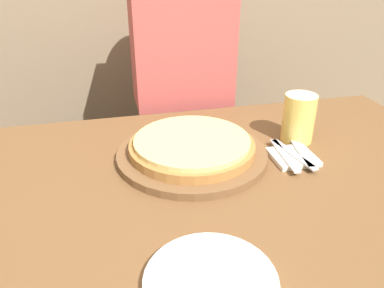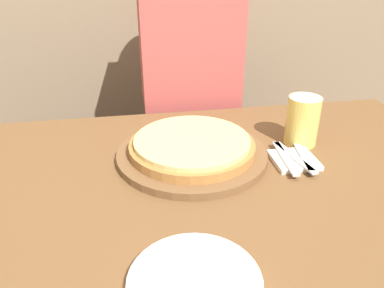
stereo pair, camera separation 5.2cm
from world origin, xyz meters
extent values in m
cylinder|color=brown|center=(0.05, 0.13, 0.77)|extent=(0.39, 0.39, 0.02)
cylinder|color=#A87038|center=(0.05, 0.13, 0.79)|extent=(0.33, 0.33, 0.02)
cylinder|color=#E0C175|center=(0.05, 0.13, 0.81)|extent=(0.30, 0.30, 0.01)
cylinder|color=#E5C65B|center=(0.36, 0.16, 0.82)|extent=(0.09, 0.09, 0.14)
cylinder|color=white|center=(0.36, 0.16, 0.88)|extent=(0.09, 0.09, 0.02)
cylinder|color=white|center=(-0.02, -0.29, 0.77)|extent=(0.22, 0.22, 0.02)
cube|color=silver|center=(0.31, 0.07, 0.76)|extent=(0.11, 0.11, 0.01)
cube|color=silver|center=(0.28, 0.07, 0.77)|extent=(0.03, 0.17, 0.00)
cube|color=silver|center=(0.31, 0.07, 0.77)|extent=(0.05, 0.17, 0.00)
cube|color=silver|center=(0.33, 0.07, 0.77)|extent=(0.04, 0.15, 0.00)
cube|color=#33333D|center=(0.12, 0.60, 0.37)|extent=(0.28, 0.20, 0.74)
cube|color=#B74C47|center=(0.12, 0.60, 0.95)|extent=(0.35, 0.20, 0.42)
camera|label=1|loc=(-0.15, -0.70, 1.24)|focal=35.00mm
camera|label=2|loc=(-0.10, -0.71, 1.24)|focal=35.00mm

